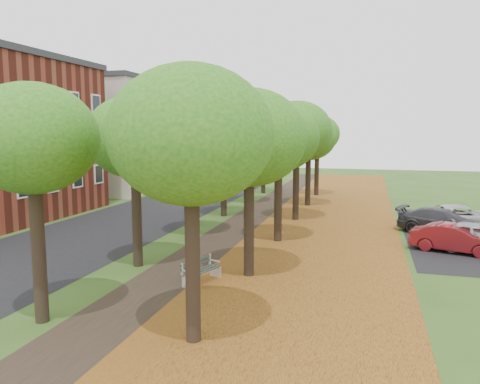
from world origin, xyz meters
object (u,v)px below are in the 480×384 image
Objects in this scene: bench at (201,271)px; car_red at (455,238)px; car_white at (462,217)px; car_grey at (442,221)px.

car_red is at bearing -35.34° from bench.
car_red is 0.78× the size of car_white.
bench is 0.48× the size of car_red.
car_white reaches higher than car_red.
car_white is (1.27, 1.56, 0.01)m from car_grey.
car_grey reaches higher than car_red.
bench is 0.37× the size of car_white.
bench is 17.07m from car_white.
car_white is (11.19, 12.89, 0.26)m from bench.
car_grey is 0.94× the size of car_white.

